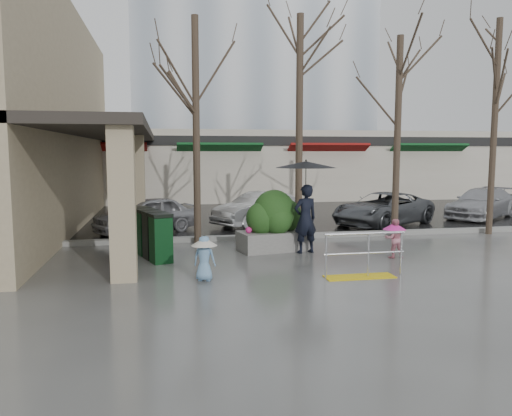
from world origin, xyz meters
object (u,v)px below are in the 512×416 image
object	(u,v)px
tree_west	(196,75)
tree_east	(497,74)
car_a	(146,215)
woman	(306,194)
tree_midwest	(300,73)
car_c	(383,209)
tree_mideast	(399,88)
handrail	(362,261)
planter	(274,221)
news_boxes	(150,233)
car_b	(259,209)
child_blue	(204,254)
child_pink	(394,235)
car_d	(482,203)

from	to	relation	value
tree_west	tree_east	bearing A→B (deg)	0.00
tree_west	car_a	world-z (taller)	tree_west
woman	tree_midwest	bearing A→B (deg)	-114.41
tree_east	car_c	xyz separation A→B (m)	(-2.71, 2.59, -4.75)
tree_mideast	tree_east	distance (m)	3.54
handrail	planter	xyz separation A→B (m)	(-1.27, 3.39, 0.46)
news_boxes	car_b	xyz separation A→B (m)	(3.98, 5.15, -0.00)
car_b	news_boxes	bearing A→B (deg)	-70.64
tree_midwest	planter	bearing A→B (deg)	-128.22
tree_midwest	car_c	xyz separation A→B (m)	(4.09, 2.59, -4.60)
child_blue	handrail	bearing A→B (deg)	-164.64
tree_west	tree_mideast	distance (m)	6.50
child_pink	car_c	xyz separation A→B (m)	(2.29, 5.61, 0.03)
tree_east	woman	size ratio (longest dim) A/B	2.76
child_pink	planter	xyz separation A→B (m)	(-2.91, 1.61, 0.23)
tree_midwest	child_blue	size ratio (longest dim) A/B	6.95
child_pink	news_boxes	distance (m)	6.53
tree_west	child_pink	distance (m)	7.36
child_blue	car_d	xyz separation A→B (m)	(12.49, 8.19, 0.03)
tree_west	car_c	world-z (taller)	tree_west
planter	car_d	xyz separation A→B (m)	(10.23, 5.15, -0.20)
handrail	car_c	xyz separation A→B (m)	(3.93, 7.39, 0.25)
handrail	tree_west	xyz separation A→B (m)	(-3.36, 4.80, 4.71)
handrail	car_c	world-z (taller)	car_c
planter	news_boxes	xyz separation A→B (m)	(-3.48, -0.23, -0.20)
car_c	child_pink	bearing A→B (deg)	-53.18
news_boxes	car_d	size ratio (longest dim) A/B	0.53
handrail	woman	world-z (taller)	woman
handrail	child_pink	size ratio (longest dim) A/B	1.82
car_b	car_d	size ratio (longest dim) A/B	0.88
handrail	news_boxes	world-z (taller)	news_boxes
handrail	car_b	world-z (taller)	car_b
news_boxes	tree_mideast	bearing A→B (deg)	-7.24
tree_west	car_b	size ratio (longest dim) A/B	1.78
handrail	tree_east	xyz separation A→B (m)	(6.64, 4.80, 5.01)
tree_midwest	news_boxes	world-z (taller)	tree_midwest
handrail	car_c	distance (m)	8.38
car_a	planter	bearing A→B (deg)	16.23
car_c	news_boxes	bearing A→B (deg)	-94.96
child_blue	tree_east	bearing A→B (deg)	-135.34
news_boxes	car_b	bearing A→B (deg)	33.33
tree_midwest	car_d	world-z (taller)	tree_midwest
handrail	woman	distance (m)	3.17
news_boxes	car_d	distance (m)	14.72
handrail	tree_east	size ratio (longest dim) A/B	0.26
woman	car_d	xyz separation A→B (m)	(9.46, 5.69, -1.02)
woman	child_blue	world-z (taller)	woman
tree_east	planter	size ratio (longest dim) A/B	3.34
child_blue	news_boxes	size ratio (longest dim) A/B	0.44
car_c	car_d	distance (m)	5.16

